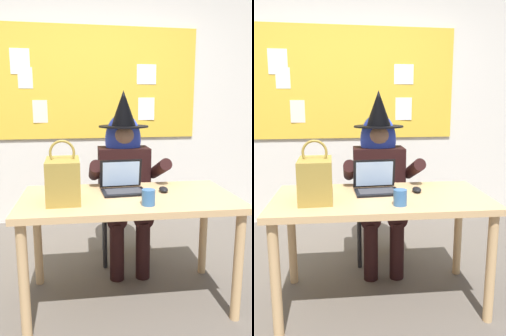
# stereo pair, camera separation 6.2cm
# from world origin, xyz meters

# --- Properties ---
(ground_plane) EXTENTS (24.00, 24.00, 0.00)m
(ground_plane) POSITION_xyz_m (0.00, 0.00, 0.00)
(ground_plane) COLOR #5B544C
(wall_back_bulletin) EXTENTS (5.53, 1.91, 2.78)m
(wall_back_bulletin) POSITION_xyz_m (0.00, 1.82, 1.40)
(wall_back_bulletin) COLOR silver
(wall_back_bulletin) RESTS_ON ground
(desk_main) EXTENTS (1.42, 0.76, 0.74)m
(desk_main) POSITION_xyz_m (0.13, 0.10, 0.65)
(desk_main) COLOR tan
(desk_main) RESTS_ON ground
(chair_at_desk) EXTENTS (0.45, 0.45, 0.90)m
(chair_at_desk) POSITION_xyz_m (0.21, 0.81, 0.51)
(chair_at_desk) COLOR #4C1E19
(chair_at_desk) RESTS_ON ground
(person_costumed) EXTENTS (0.61, 0.68, 1.44)m
(person_costumed) POSITION_xyz_m (0.20, 0.69, 0.79)
(person_costumed) COLOR black
(person_costumed) RESTS_ON ground
(laptop) EXTENTS (0.30, 0.24, 0.21)m
(laptop) POSITION_xyz_m (0.11, 0.21, 0.79)
(laptop) COLOR black
(laptop) RESTS_ON desk_main
(computer_mouse) EXTENTS (0.07, 0.11, 0.03)m
(computer_mouse) POSITION_xyz_m (0.38, 0.16, 0.76)
(computer_mouse) COLOR black
(computer_mouse) RESTS_ON desk_main
(handbag) EXTENTS (0.20, 0.30, 0.38)m
(handbag) POSITION_xyz_m (-0.28, 0.06, 0.88)
(handbag) COLOR olive
(handbag) RESTS_ON desk_main
(coffee_mug) EXTENTS (0.08, 0.08, 0.09)m
(coffee_mug) POSITION_xyz_m (0.21, -0.12, 0.79)
(coffee_mug) COLOR #336099
(coffee_mug) RESTS_ON desk_main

